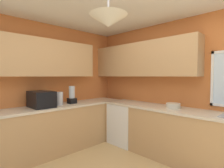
% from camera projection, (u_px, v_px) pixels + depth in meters
% --- Properties ---
extents(room_shell, '(4.07, 3.74, 2.57)m').
position_uv_depth(room_shell, '(103.00, 55.00, 2.98)').
color(room_shell, '#D17238').
rests_on(room_shell, ground_plane).
extents(counter_run_left, '(0.65, 3.35, 0.89)m').
position_uv_depth(counter_run_left, '(47.00, 130.00, 3.25)').
color(counter_run_left, tan).
rests_on(counter_run_left, ground_plane).
extents(counter_run_back, '(3.16, 0.65, 0.89)m').
position_uv_depth(counter_run_back, '(181.00, 136.00, 2.96)').
color(counter_run_back, tan).
rests_on(counter_run_back, ground_plane).
extents(dishwasher, '(0.60, 0.60, 0.85)m').
position_uv_depth(dishwasher, '(126.00, 123.00, 3.80)').
color(dishwasher, white).
rests_on(dishwasher, ground_plane).
extents(microwave, '(0.48, 0.36, 0.29)m').
position_uv_depth(microwave, '(41.00, 99.00, 3.15)').
color(microwave, black).
rests_on(microwave, counter_run_left).
extents(kettle, '(0.13, 0.13, 0.26)m').
position_uv_depth(kettle, '(60.00, 99.00, 3.38)').
color(kettle, '#B7B7BC').
rests_on(kettle, counter_run_left).
extents(bowl, '(0.24, 0.24, 0.09)m').
position_uv_depth(bowl, '(173.00, 106.00, 3.04)').
color(bowl, beige).
rests_on(bowl, counter_run_back).
extents(blender_appliance, '(0.15, 0.15, 0.36)m').
position_uv_depth(blender_appliance, '(72.00, 96.00, 3.59)').
color(blender_appliance, black).
rests_on(blender_appliance, counter_run_left).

